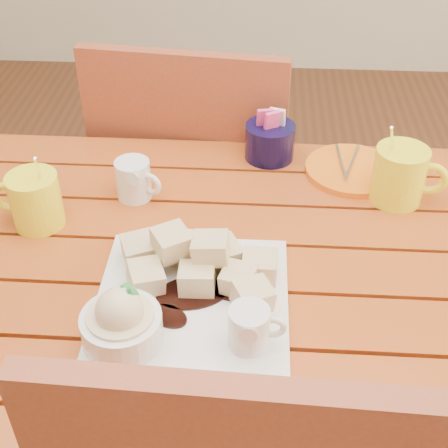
# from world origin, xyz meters

# --- Properties ---
(table) EXTENTS (1.20, 0.79, 0.75)m
(table) POSITION_xyz_m (0.00, 0.00, 0.64)
(table) COLOR #B04216
(table) RESTS_ON ground
(dessert_plate) EXTENTS (0.29, 0.29, 0.12)m
(dessert_plate) POSITION_xyz_m (-0.01, -0.11, 0.78)
(dessert_plate) COLOR white
(dessert_plate) RESTS_ON table
(coffee_mug_left) EXTENTS (0.13, 0.09, 0.15)m
(coffee_mug_left) POSITION_xyz_m (-0.29, 0.09, 0.80)
(coffee_mug_left) COLOR yellow
(coffee_mug_left) RESTS_ON table
(coffee_mug_right) EXTENTS (0.14, 0.10, 0.16)m
(coffee_mug_right) POSITION_xyz_m (0.35, 0.21, 0.80)
(coffee_mug_right) COLOR yellow
(coffee_mug_right) RESTS_ON table
(cream_pitcher) EXTENTS (0.09, 0.08, 0.08)m
(cream_pitcher) POSITION_xyz_m (-0.13, 0.18, 0.79)
(cream_pitcher) COLOR white
(cream_pitcher) RESTS_ON table
(sugar_caddy) EXTENTS (0.10, 0.10, 0.11)m
(sugar_caddy) POSITION_xyz_m (0.12, 0.34, 0.79)
(sugar_caddy) COLOR black
(sugar_caddy) RESTS_ON table
(orange_saucer) EXTENTS (0.18, 0.18, 0.02)m
(orange_saucer) POSITION_xyz_m (0.28, 0.29, 0.76)
(orange_saucer) COLOR orange
(orange_saucer) RESTS_ON table
(chair_far) EXTENTS (0.49, 0.49, 0.94)m
(chair_far) POSITION_xyz_m (-0.06, 0.54, 0.52)
(chair_far) COLOR brown
(chair_far) RESTS_ON ground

